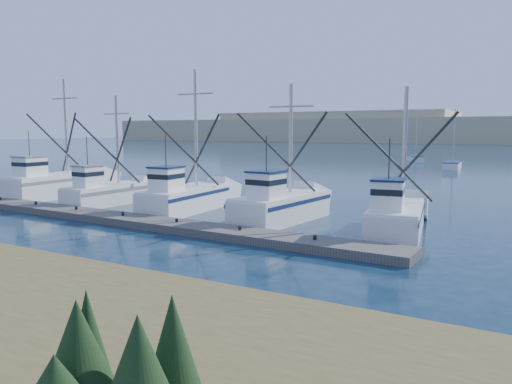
# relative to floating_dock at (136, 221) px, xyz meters

# --- Properties ---
(ground) EXTENTS (500.00, 500.00, 0.00)m
(ground) POSITION_rel_floating_dock_xyz_m (7.85, -6.11, -0.21)
(ground) COLOR #0B1D32
(ground) RESTS_ON ground
(floating_dock) EXTENTS (30.94, 3.14, 0.41)m
(floating_dock) POSITION_rel_floating_dock_xyz_m (0.00, 0.00, 0.00)
(floating_dock) COLOR #595550
(floating_dock) RESTS_ON ground
(dune_ridge) EXTENTS (360.00, 60.00, 10.00)m
(dune_ridge) POSITION_rel_floating_dock_xyz_m (7.85, 203.89, 4.79)
(dune_ridge) COLOR tan
(dune_ridge) RESTS_ON ground
(trawler_fleet) EXTENTS (30.03, 8.17, 9.24)m
(trawler_fleet) POSITION_rel_floating_dock_xyz_m (-0.98, 4.74, 0.77)
(trawler_fleet) COLOR white
(trawler_fleet) RESTS_ON ground
(sailboat_near) EXTENTS (2.19, 5.64, 8.10)m
(sailboat_near) POSITION_rel_floating_dock_xyz_m (9.23, 51.09, 0.29)
(sailboat_near) COLOR white
(sailboat_near) RESTS_ON ground
(sailboat_far) EXTENTS (3.90, 6.21, 8.10)m
(sailboat_far) POSITION_rel_floating_dock_xyz_m (1.33, 65.13, 0.29)
(sailboat_far) COLOR white
(sailboat_far) RESTS_ON ground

